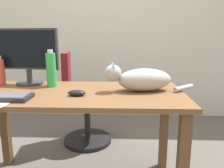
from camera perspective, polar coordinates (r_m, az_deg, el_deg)
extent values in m
cube|color=beige|center=(2.97, -3.75, 16.67)|extent=(6.00, 0.04, 2.60)
cube|color=brown|center=(1.49, -9.41, -2.51)|extent=(1.43, 0.67, 0.03)
cube|color=brown|center=(1.40, 17.59, -19.85)|extent=(0.06, 0.06, 0.68)
cube|color=brown|center=(2.07, -25.72, -9.68)|extent=(0.06, 0.06, 0.68)
cube|color=brown|center=(1.87, 13.15, -11.03)|extent=(0.06, 0.06, 0.68)
cylinder|color=black|center=(2.38, -6.21, -13.96)|extent=(0.48, 0.48, 0.04)
cylinder|color=black|center=(2.30, -6.33, -9.25)|extent=(0.06, 0.06, 0.46)
cylinder|color=maroon|center=(2.22, -6.49, -2.97)|extent=(0.44, 0.44, 0.06)
cube|color=maroon|center=(2.18, -11.57, 2.77)|extent=(0.11, 0.36, 0.40)
cylinder|color=#333338|center=(1.81, -20.26, 0.24)|extent=(0.20, 0.20, 0.01)
cylinder|color=#333338|center=(1.80, -20.39, 2.02)|extent=(0.04, 0.04, 0.10)
cube|color=#333338|center=(1.78, -20.87, 8.37)|extent=(0.48, 0.09, 0.30)
cube|color=black|center=(1.77, -21.11, 8.33)|extent=(0.45, 0.06, 0.27)
ellipsoid|color=#B2ADA8|center=(1.50, 8.34, 1.09)|extent=(0.39, 0.24, 0.15)
sphere|color=#B2ADA8|center=(1.44, 0.24, 2.81)|extent=(0.11, 0.11, 0.11)
cone|color=#B2ADA8|center=(1.40, 0.43, 4.61)|extent=(0.04, 0.04, 0.04)
cone|color=#B2ADA8|center=(1.46, 0.06, 4.92)|extent=(0.04, 0.04, 0.04)
cylinder|color=#B2ADA8|center=(1.57, 17.86, -0.94)|extent=(0.16, 0.14, 0.03)
ellipsoid|color=black|center=(1.38, -9.02, -2.27)|extent=(0.11, 0.06, 0.04)
cylinder|color=green|center=(1.66, -15.32, 3.50)|extent=(0.07, 0.07, 0.24)
cylinder|color=silver|center=(1.64, -15.59, 8.09)|extent=(0.04, 0.04, 0.02)
cylinder|color=#D84C3D|center=(1.86, -26.78, 2.71)|extent=(0.07, 0.07, 0.19)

